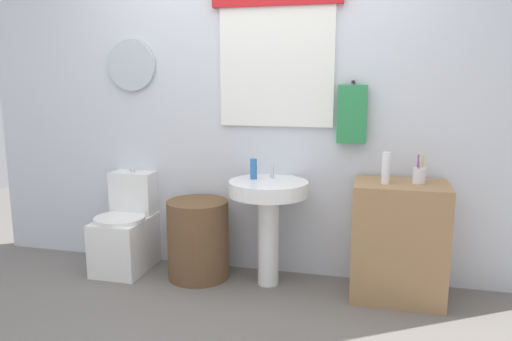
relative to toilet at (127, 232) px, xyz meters
name	(u,v)px	position (x,y,z in m)	size (l,w,h in m)	color
ground_plane	(208,340)	(0.97, -0.88, -0.29)	(8.00, 8.00, 0.00)	slate
back_wall	(257,99)	(0.97, 0.27, 1.02)	(4.40, 0.18, 2.60)	silver
toilet	(127,232)	(0.00, 0.00, 0.00)	(0.38, 0.51, 0.76)	white
laundry_hamper	(198,239)	(0.60, -0.03, 0.00)	(0.45, 0.45, 0.58)	brown
pedestal_sink	(268,205)	(1.13, -0.03, 0.29)	(0.56, 0.56, 0.75)	white
faucet	(272,171)	(1.13, 0.09, 0.52)	(0.03, 0.03, 0.10)	silver
wooden_cabinet	(399,241)	(2.02, -0.03, 0.10)	(0.60, 0.44, 0.79)	#9E754C
soap_bottle	(254,169)	(1.01, 0.02, 0.54)	(0.05, 0.05, 0.15)	#2D6BB7
lotion_bottle	(386,168)	(1.91, -0.07, 0.60)	(0.05, 0.05, 0.20)	white
toothbrush_cup	(419,175)	(2.12, -0.01, 0.55)	(0.08, 0.08, 0.19)	silver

